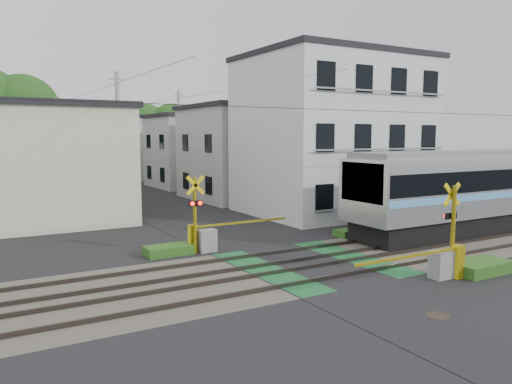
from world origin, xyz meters
TOP-DOWN VIEW (x-y plane):
  - ground at (0.00, 0.00)m, footprint 120.00×120.00m
  - track_bed at (0.00, 0.00)m, footprint 120.00×120.00m
  - crossing_signal_near at (2.59, -3.65)m, footprint 4.74×0.65m
  - crossing_signal_far at (-2.59, 3.65)m, footprint 4.74×0.65m
  - apartment_block at (8.50, 9.49)m, footprint 10.20×8.36m
  - houses_row at (0.25, 25.92)m, footprint 22.07×31.35m
  - tree_hill at (-2.02, 47.71)m, footprint 40.00×13.40m
  - catenary at (6.00, 0.03)m, footprint 60.00×5.04m
  - utility_poles at (-1.05, 23.01)m, footprint 7.90×42.00m
  - pedestrian at (-0.05, 34.28)m, footprint 0.77×0.60m
  - manhole_cover at (-0.36, -5.89)m, footprint 0.62×0.62m
  - weed_patches at (1.76, -0.09)m, footprint 10.25×8.80m

SIDE VIEW (x-z plane):
  - ground at x=0.00m, z-range 0.00..0.00m
  - manhole_cover at x=-0.36m, z-range 0.00..0.02m
  - track_bed at x=0.00m, z-range -0.03..0.11m
  - weed_patches at x=1.76m, z-range -0.02..0.38m
  - crossing_signal_near at x=2.59m, z-range -0.83..2.25m
  - crossing_signal_far at x=-2.59m, z-range -0.83..2.25m
  - pedestrian at x=-0.05m, z-range 0.00..1.86m
  - houses_row at x=0.25m, z-range -0.16..6.64m
  - catenary at x=6.00m, z-range 0.20..7.20m
  - utility_poles at x=-1.05m, z-range 0.08..8.08m
  - apartment_block at x=8.50m, z-range 0.01..9.31m
  - tree_hill at x=-2.02m, z-range -0.44..11.40m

